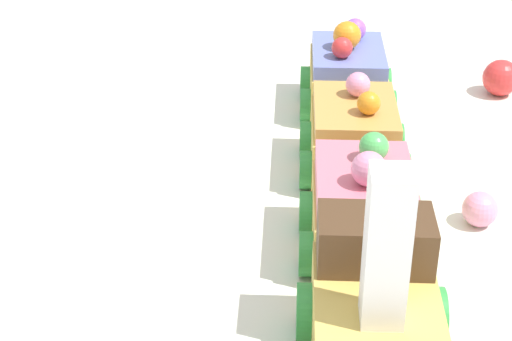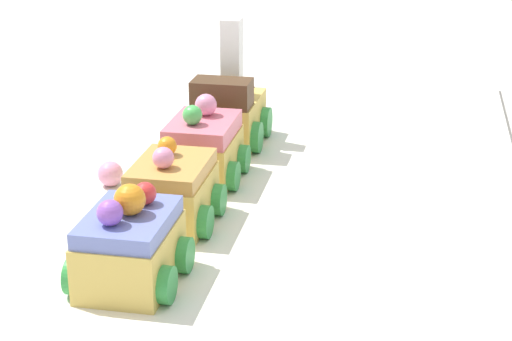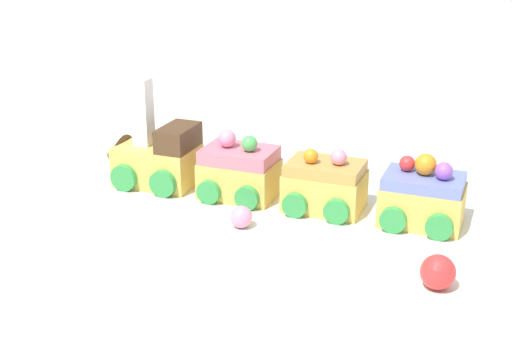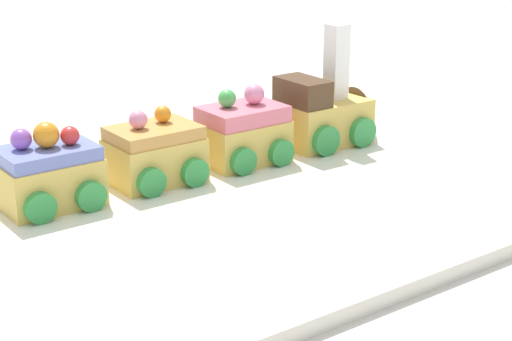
% 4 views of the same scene
% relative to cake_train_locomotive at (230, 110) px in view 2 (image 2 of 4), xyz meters
% --- Properties ---
extents(ground_plane, '(10.00, 10.00, 0.00)m').
position_rel_cake_train_locomotive_xyz_m(ground_plane, '(-0.14, -0.05, -0.04)').
color(ground_plane, beige).
extents(display_board, '(0.82, 0.43, 0.01)m').
position_rel_cake_train_locomotive_xyz_m(display_board, '(-0.14, -0.05, -0.04)').
color(display_board, white).
rests_on(display_board, ground_plane).
extents(cake_train_locomotive, '(0.11, 0.07, 0.12)m').
position_rel_cake_train_locomotive_xyz_m(cake_train_locomotive, '(0.00, 0.00, 0.00)').
color(cake_train_locomotive, '#E0BC56').
rests_on(cake_train_locomotive, display_board).
extents(cake_car_strawberry, '(0.08, 0.07, 0.07)m').
position_rel_cake_train_locomotive_xyz_m(cake_car_strawberry, '(-0.10, 0.00, -0.00)').
color(cake_car_strawberry, '#E0BC56').
rests_on(cake_car_strawberry, display_board).
extents(cake_car_caramel, '(0.08, 0.07, 0.07)m').
position_rel_cake_train_locomotive_xyz_m(cake_car_caramel, '(-0.20, 0.00, -0.01)').
color(cake_car_caramel, '#E0BC56').
rests_on(cake_car_caramel, display_board).
extents(cake_car_blueberry, '(0.08, 0.07, 0.07)m').
position_rel_cake_train_locomotive_xyz_m(cake_car_blueberry, '(-0.29, 0.00, -0.00)').
color(cake_car_blueberry, '#E0BC56').
rests_on(cake_car_blueberry, display_board).
extents(gumball_pink, '(0.02, 0.02, 0.02)m').
position_rel_cake_train_locomotive_xyz_m(gumball_pink, '(-0.14, 0.07, -0.02)').
color(gumball_pink, pink).
rests_on(gumball_pink, display_board).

